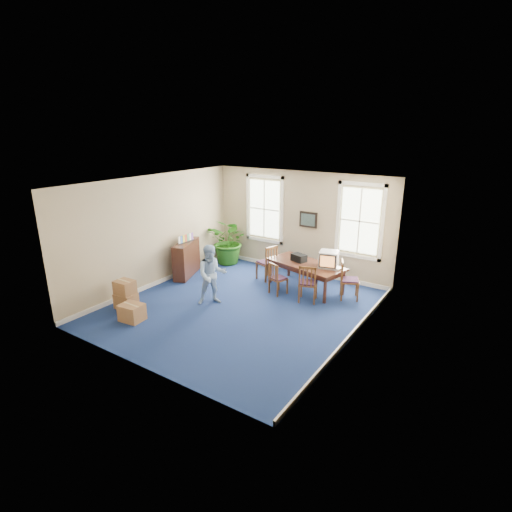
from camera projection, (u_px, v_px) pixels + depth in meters
The scene contains 25 objects.
floor at pixel (240, 307), 10.34m from camera, with size 6.50×6.50×0.00m, color navy.
ceiling at pixel (238, 183), 9.35m from camera, with size 6.50×6.50×0.00m, color white.
wall_back at pixel (300, 223), 12.42m from camera, with size 6.50×6.50×0.00m, color tan.
wall_front at pixel (135, 291), 7.26m from camera, with size 6.50×6.50×0.00m, color tan.
wall_left at pixel (154, 231), 11.41m from camera, with size 6.50×6.50×0.00m, color tan.
wall_right at pixel (357, 271), 8.27m from camera, with size 6.50×6.50×0.00m, color tan.
baseboard_back at pixel (298, 270), 12.87m from camera, with size 6.00×0.04×0.12m, color white.
baseboard_left at pixel (159, 282), 11.87m from camera, with size 0.04×6.50×0.12m, color white.
baseboard_right at pixel (350, 337), 8.76m from camera, with size 0.04×6.50×0.12m, color white.
window_left at pixel (265, 209), 13.00m from camera, with size 1.40×0.12×2.20m, color white, non-canonical shape.
window_right at pixel (360, 221), 11.32m from camera, with size 1.40×0.12×2.20m, color white, non-canonical shape.
wall_picture at pixel (308, 220), 12.18m from camera, with size 0.58×0.06×0.48m, color black, non-canonical shape.
conference_table at pixel (305, 276), 11.45m from camera, with size 2.23×1.02×0.76m, color #422217, non-canonical shape.
crt_tv at pixel (329, 259), 10.95m from camera, with size 0.50×0.54×0.45m, color #B7B7BC, non-canonical shape.
game_console at pixel (338, 269), 10.81m from camera, with size 0.16×0.21×0.05m, color white.
equipment_bag at pixel (299, 258), 11.47m from camera, with size 0.42×0.27×0.21m, color black.
chair_near_left at pixel (278, 278), 11.06m from camera, with size 0.41×0.41×0.92m, color brown, non-canonical shape.
chair_near_right at pixel (308, 283), 10.56m from camera, with size 0.47×0.47×1.04m, color brown, non-canonical shape.
chair_end_left at pixel (266, 262), 12.09m from camera, with size 0.49×0.49×1.09m, color brown, non-canonical shape.
chair_end_right at pixel (350, 280), 10.71m from camera, with size 0.48×0.48×1.08m, color brown, non-canonical shape.
man at pixel (212, 275), 10.33m from camera, with size 0.78×0.60×1.60m, color #9BBDE6.
credenza at pixel (187, 259), 12.40m from camera, with size 0.39×1.37×1.07m, color #422217.
brochure_rack at pixel (186, 238), 12.18m from camera, with size 0.10×0.58×0.26m, color #99999E, non-canonical shape.
potted_plant at pixel (230, 241), 13.42m from camera, with size 1.41×1.23×1.57m, color #1E5712.
cardboard_boxes at pixel (134, 294), 10.17m from camera, with size 1.37×1.37×0.78m, color #A26E43, non-canonical shape.
Camera 1 is at (5.53, -7.64, 4.45)m, focal length 28.00 mm.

